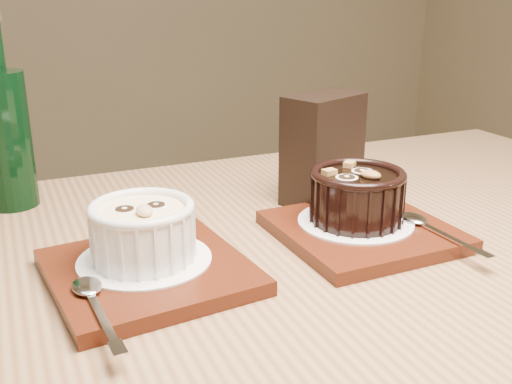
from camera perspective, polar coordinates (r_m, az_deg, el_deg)
table at (r=0.65m, az=4.15°, el=-14.31°), size 1.20×0.80×0.75m
tray_left at (r=0.59m, az=-10.18°, el=-7.49°), size 0.20×0.20×0.01m
doily_left at (r=0.60m, az=-10.55°, el=-6.32°), size 0.13×0.13×0.00m
ramekin_white at (r=0.58m, az=-10.74°, el=-3.47°), size 0.10×0.10×0.06m
spoon_left at (r=0.52m, az=-15.01°, el=-10.25°), size 0.03×0.14×0.01m
tray_right at (r=0.68m, az=10.09°, el=-3.69°), size 0.18×0.18×0.01m
doily_right at (r=0.68m, az=9.45°, el=-2.77°), size 0.13×0.13×0.00m
ramekin_dark at (r=0.67m, az=9.60°, el=-0.12°), size 0.11×0.11×0.06m
spoon_right at (r=0.68m, az=16.66°, el=-3.37°), size 0.03×0.14×0.01m
condiment_stand at (r=0.77m, az=6.36°, el=4.05°), size 0.12×0.09×0.14m
green_bottle at (r=0.81m, az=-22.85°, el=5.07°), size 0.06×0.06×0.24m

